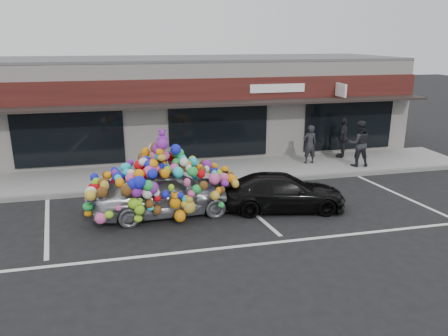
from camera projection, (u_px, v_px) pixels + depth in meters
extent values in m
plane|color=black|center=(160.00, 218.00, 13.02)|extent=(90.00, 90.00, 0.00)
cube|color=white|center=(142.00, 106.00, 20.36)|extent=(24.00, 6.00, 4.20)
cube|color=#59595B|center=(139.00, 59.00, 19.74)|extent=(24.00, 6.00, 0.12)
cube|color=#36110E|center=(144.00, 91.00, 17.18)|extent=(24.00, 0.18, 0.90)
cube|color=black|center=(146.00, 106.00, 16.84)|extent=(24.00, 1.20, 0.10)
cube|color=white|center=(340.00, 90.00, 18.53)|extent=(0.08, 0.95, 0.55)
cube|color=white|center=(278.00, 88.00, 18.25)|extent=(2.40, 0.04, 0.35)
cube|color=black|center=(69.00, 137.00, 17.07)|extent=(4.20, 0.12, 2.30)
cube|color=black|center=(219.00, 130.00, 18.36)|extent=(4.20, 0.12, 2.30)
cube|color=black|center=(349.00, 124.00, 19.65)|extent=(4.20, 0.12, 2.30)
cube|color=gray|center=(151.00, 176.00, 16.73)|extent=(26.00, 3.00, 0.15)
cube|color=slate|center=(153.00, 189.00, 15.33)|extent=(26.00, 0.18, 0.16)
cube|color=silver|center=(47.00, 225.00, 12.52)|extent=(0.73, 4.37, 0.01)
cube|color=silver|center=(248.00, 208.00, 13.81)|extent=(0.73, 4.37, 0.01)
cube|color=silver|center=(399.00, 195.00, 14.97)|extent=(0.73, 4.37, 0.01)
cube|color=silver|center=(245.00, 246.00, 11.30)|extent=(14.00, 0.12, 0.01)
imported|color=gray|center=(165.00, 191.00, 13.17)|extent=(1.95, 4.35, 1.45)
ellipsoid|color=red|center=(163.00, 151.00, 12.81)|extent=(1.38, 1.86, 1.09)
sphere|color=orange|center=(214.00, 179.00, 13.26)|extent=(0.34, 0.34, 0.34)
sphere|color=#2A28D1|center=(189.00, 206.00, 12.48)|extent=(0.36, 0.36, 0.36)
sphere|color=green|center=(137.00, 187.00, 13.90)|extent=(0.30, 0.30, 0.30)
sphere|color=#D556A1|center=(163.00, 134.00, 12.67)|extent=(0.32, 0.32, 0.32)
sphere|color=#F49503|center=(121.00, 183.00, 12.90)|extent=(0.30, 0.30, 0.30)
imported|color=black|center=(283.00, 192.00, 13.59)|extent=(2.23, 4.08, 1.12)
imported|color=black|center=(310.00, 144.00, 18.01)|extent=(0.59, 0.39, 1.61)
imported|color=black|center=(359.00, 143.00, 17.60)|extent=(1.00, 0.83, 1.86)
imported|color=#28252A|center=(343.00, 138.00, 18.92)|extent=(1.06, 0.98, 1.74)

